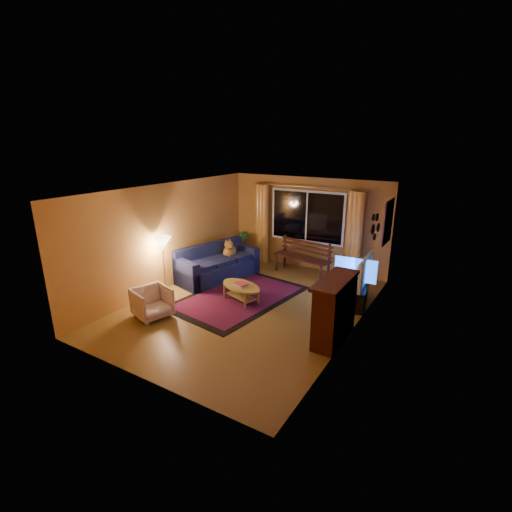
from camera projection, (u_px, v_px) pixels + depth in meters
The scene contains 22 objects.
floor at pixel (249, 306), 8.05m from camera, with size 4.50×6.00×0.02m, color brown.
ceiling at pixel (248, 189), 7.29m from camera, with size 4.50×6.00×0.02m, color white.
wall_back at pixel (307, 223), 10.12m from camera, with size 4.50×0.02×2.50m, color #BB813A.
wall_left at pixel (168, 236), 8.78m from camera, with size 0.02×6.00×2.50m, color #BB813A.
wall_right at pixel (356, 270), 6.55m from camera, with size 0.02×6.00×2.50m, color #BB813A.
window at pixel (307, 217), 10.01m from camera, with size 2.00×0.02×1.30m, color black.
curtain_rod at pixel (307, 187), 9.73m from camera, with size 0.03×0.03×3.20m, color #BF8C3F.
curtain_left at pixel (262, 223), 10.72m from camera, with size 0.36×0.36×2.24m, color #F7A43C.
curtain_right at pixel (354, 235), 9.39m from camera, with size 0.36×0.36×2.24m, color #F7A43C.
bench at pixel (302, 266), 9.81m from camera, with size 1.57×0.46×0.47m, color #331610.
potted_plant at pixel (241, 245), 11.15m from camera, with size 0.45×0.45×0.80m, color #235B1E.
sofa at pixel (217, 262), 9.50m from camera, with size 0.92×2.14×0.87m, color #14193A.
dog at pixel (230, 249), 9.80m from camera, with size 0.31×0.43×0.46m, color olive, non-canonical shape.
armchair at pixel (152, 301), 7.44m from camera, with size 0.67×0.62×0.69m, color beige.
floor_lamp at pixel (164, 266), 8.46m from camera, with size 0.23×0.23×1.36m, color #BF8C3F.
rug at pixel (239, 297), 8.45m from camera, with size 1.93×3.04×0.02m, color maroon.
coffee_table at pixel (241, 293), 8.21m from camera, with size 1.06×1.06×0.38m, color olive.
tv_console at pixel (358, 294), 8.06m from camera, with size 0.36×1.09×0.45m, color black.
television at pixel (360, 271), 7.89m from camera, with size 1.13×0.15×0.65m, color black.
fireplace at pixel (335, 311), 6.54m from camera, with size 0.40×1.20×1.10m, color maroon.
mirror_cluster at pixel (375, 225), 7.47m from camera, with size 0.06×0.60×0.56m, color black, non-canonical shape.
painting at pixel (388, 222), 8.45m from camera, with size 0.04×0.76×0.96m, color #DB4A2A.
Camera 1 is at (3.94, -6.20, 3.46)m, focal length 26.00 mm.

